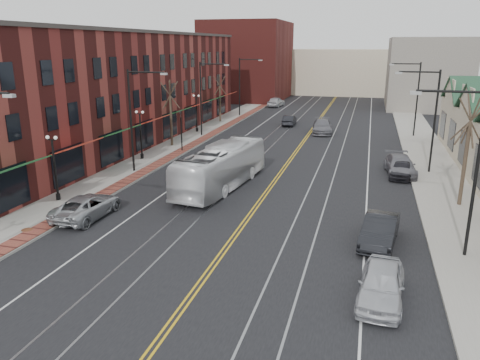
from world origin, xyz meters
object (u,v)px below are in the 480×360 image
Objects in this scene: parked_car_b at (380,230)px; parked_car_c at (400,166)px; transit_bus at (222,167)px; parked_car_d at (402,169)px; parked_suv at (87,206)px; parked_car_a at (381,284)px.

parked_car_b is 0.89× the size of parked_car_c.
transit_bus reaches higher than parked_car_c.
parked_car_d is at bearing 90.06° from parked_car_b.
parked_car_b is (16.80, 0.57, 0.06)m from parked_suv.
parked_car_c reaches higher than parked_car_d.
parked_suv is 16.81m from parked_car_b.
transit_bus is at bearing 134.33° from parked_car_a.
parked_car_a is at bearing -87.56° from parked_car_d.
parked_car_c is (12.58, 7.05, -0.78)m from transit_bus.
parked_car_b reaches higher than parked_suv.
parked_car_a is at bearing -82.40° from parked_car_b.
transit_bus reaches higher than parked_car_a.
transit_bus reaches higher than parked_suv.
parked_car_d is (1.80, 19.40, -0.05)m from parked_car_a.
parked_suv is 17.60m from parked_car_a.
parked_car_d is at bearing -87.88° from parked_car_c.
parked_car_a is 19.49m from parked_car_d.
transit_bus is 2.39× the size of parked_car_b.
parked_car_a is (16.80, -5.23, 0.05)m from parked_suv.
parked_suv is at bearing 167.37° from parked_car_a.
parked_car_c is at bearing 89.85° from parked_car_a.
parked_car_b reaches higher than parked_car_a.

